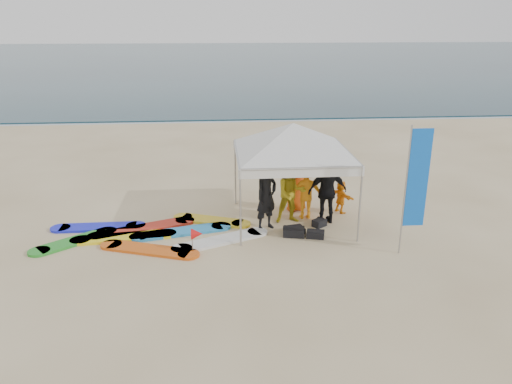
{
  "coord_description": "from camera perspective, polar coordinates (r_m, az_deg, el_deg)",
  "views": [
    {
      "loc": [
        -0.51,
        -9.63,
        5.53
      ],
      "look_at": [
        0.49,
        2.6,
        1.2
      ],
      "focal_mm": 35.0,
      "sensor_mm": 36.0,
      "label": 1
    }
  ],
  "objects": [
    {
      "name": "canopy_tent",
      "position": [
        13.51,
        4.3,
        7.82
      ],
      "size": [
        4.29,
        4.29,
        3.24
      ],
      "color": "#A5A5A8",
      "rests_on": "ground"
    },
    {
      "name": "feather_flag",
      "position": [
        12.32,
        17.84,
        1.3
      ],
      "size": [
        0.55,
        0.04,
        3.22
      ],
      "color": "#A5A5A8",
      "rests_on": "ground"
    },
    {
      "name": "surfboard_spread",
      "position": [
        13.65,
        -11.9,
        -4.75
      ],
      "size": [
        5.76,
        2.94,
        0.07
      ],
      "color": "red",
      "rests_on": "ground"
    },
    {
      "name": "person_yellow",
      "position": [
        13.95,
        4.03,
        -0.1
      ],
      "size": [
        0.92,
        0.75,
        1.75
      ],
      "primitive_type": "imported",
      "rotation": [
        0.0,
        0.0,
        0.11
      ],
      "color": "gold",
      "rests_on": "ground"
    },
    {
      "name": "person_seated",
      "position": [
        14.96,
        9.68,
        -0.54
      ],
      "size": [
        0.65,
        0.94,
        0.98
      ],
      "primitive_type": "imported",
      "rotation": [
        0.0,
        0.0,
        2.01
      ],
      "color": "orange",
      "rests_on": "ground"
    },
    {
      "name": "person_black_b",
      "position": [
        14.0,
        8.15,
        0.09
      ],
      "size": [
        1.14,
        0.56,
        1.88
      ],
      "primitive_type": "imported",
      "rotation": [
        0.0,
        0.0,
        3.23
      ],
      "color": "black",
      "rests_on": "ground"
    },
    {
      "name": "ground",
      "position": [
        11.11,
        -1.43,
        -10.41
      ],
      "size": [
        120.0,
        120.0,
        0.0
      ],
      "primitive_type": "plane",
      "color": "beige",
      "rests_on": "ground"
    },
    {
      "name": "person_black_a",
      "position": [
        13.44,
        1.18,
        -0.47
      ],
      "size": [
        0.83,
        0.79,
        1.91
      ],
      "primitive_type": "imported",
      "rotation": [
        0.0,
        0.0,
        0.69
      ],
      "color": "black",
      "rests_on": "ground"
    },
    {
      "name": "person_orange_a",
      "position": [
        14.32,
        5.71,
        0.19
      ],
      "size": [
        1.08,
        0.63,
        1.66
      ],
      "primitive_type": "imported",
      "rotation": [
        0.0,
        0.0,
        3.13
      ],
      "color": "orange",
      "rests_on": "ground"
    },
    {
      "name": "shoreline_foam",
      "position": [
        28.37,
        -3.56,
        8.18
      ],
      "size": [
        160.0,
        1.2,
        0.01
      ],
      "primitive_type": "cube",
      "color": "silver",
      "rests_on": "ground"
    },
    {
      "name": "person_orange_b",
      "position": [
        14.83,
        4.59,
        0.78
      ],
      "size": [
        0.91,
        0.75,
        1.6
      ],
      "primitive_type": "imported",
      "rotation": [
        0.0,
        0.0,
        3.5
      ],
      "color": "#CC4F12",
      "rests_on": "ground"
    },
    {
      "name": "gear_pile",
      "position": [
        13.49,
        5.33,
        -4.39
      ],
      "size": [
        1.34,
        1.14,
        0.22
      ],
      "color": "black",
      "rests_on": "ground"
    },
    {
      "name": "ocean",
      "position": [
        69.84,
        -4.35,
        14.9
      ],
      "size": [
        160.0,
        84.0,
        0.08
      ],
      "primitive_type": "cube",
      "color": "#0C2633",
      "rests_on": "ground"
    },
    {
      "name": "marker_pennant",
      "position": [
        12.34,
        -6.79,
        -4.79
      ],
      "size": [
        0.28,
        0.28,
        0.64
      ],
      "color": "#A5A5A8",
      "rests_on": "ground"
    }
  ]
}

